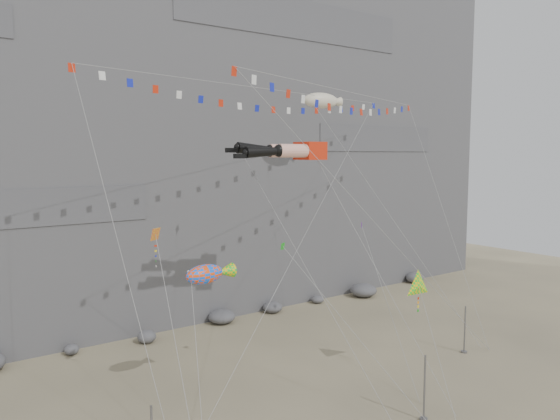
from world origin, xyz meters
name	(u,v)px	position (x,y,z in m)	size (l,w,h in m)	color
ground	(342,383)	(0.00, 0.00, 0.00)	(120.00, 120.00, 0.00)	#988C69
cliff	(153,76)	(0.00, 32.00, 25.00)	(80.00, 28.00, 50.00)	slate
talus_boulders	(222,317)	(0.00, 17.00, 0.60)	(60.00, 3.00, 1.20)	slate
anchor_pole_center	(424,388)	(0.27, -7.02, 2.06)	(0.12, 0.12, 4.11)	slate
anchor_pole_right	(465,329)	(12.07, -1.53, 1.95)	(0.12, 0.12, 3.90)	slate
legs_kite	(287,151)	(-0.91, 5.42, 16.42)	(7.94, 14.92, 21.04)	red
flag_banner_upper	(265,89)	(0.59, 10.39, 21.57)	(33.31, 17.93, 29.78)	red
flag_banner_lower	(347,92)	(4.21, 4.42, 21.04)	(27.03, 12.31, 24.28)	red
harlequin_kite	(156,235)	(-12.09, 4.02, 11.18)	(2.52, 9.56, 14.24)	red
fish_windsock	(205,274)	(-9.58, 2.39, 8.67)	(5.21, 6.54, 10.81)	#FF480D
delta_kite	(419,286)	(4.66, -2.80, 6.86)	(4.50, 6.11, 9.50)	yellow
blimp_windsock	(321,101)	(8.19, 12.18, 21.14)	(8.27, 15.07, 26.01)	beige
small_kite_a	(242,152)	(-2.50, 9.22, 16.32)	(1.37, 16.72, 23.28)	orange
small_kite_b	(363,228)	(7.44, 5.67, 9.84)	(6.29, 11.95, 16.21)	purple
small_kite_c	(286,250)	(-3.71, 1.76, 9.71)	(4.39, 10.19, 14.32)	#179A1B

